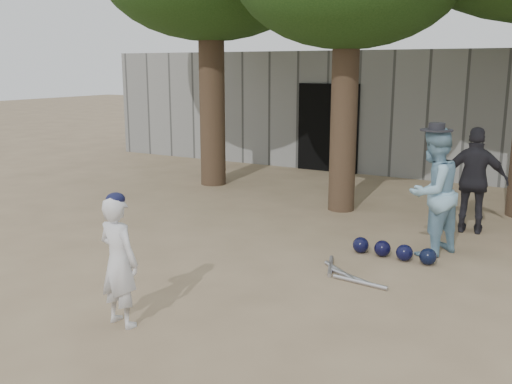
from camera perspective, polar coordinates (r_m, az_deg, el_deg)
The scene contains 7 objects.
ground at distance 7.52m, azimuth -7.85°, elevation -8.03°, with size 70.00×70.00×0.00m, color #937C5E.
boy_player at distance 5.98m, azimuth -13.56°, elevation -6.79°, with size 0.50×0.33×1.36m, color silver.
spectator_blue at distance 8.34m, azimuth 17.22°, elevation -0.01°, with size 0.87×0.68×1.80m, color #7FACC5.
spectator_dark at distance 9.66m, azimuth 21.03°, elevation 1.07°, with size 0.99×0.41×1.70m, color black.
back_building at distance 16.51m, azimuth 14.56°, elevation 8.18°, with size 16.00×5.24×3.00m.
helmet_row at distance 8.18m, azimuth 13.57°, elevation -5.72°, with size 1.19×0.27×0.23m.
bat_pile at distance 7.44m, azimuth 8.87°, elevation -8.08°, with size 1.05×0.77×0.06m.
Camera 1 is at (4.34, -5.55, 2.62)m, focal length 40.00 mm.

